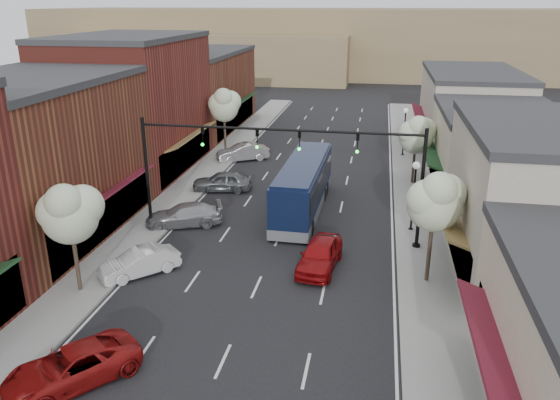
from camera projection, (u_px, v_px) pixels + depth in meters
The scene contains 28 objects.
ground at pixel (247, 308), 25.11m from camera, with size 160.00×160.00×0.00m, color black.
sidewalk_left at pixel (199, 177), 43.60m from camera, with size 2.80×73.00×0.15m, color gray.
sidewalk_right at pixel (414, 189), 40.77m from camera, with size 2.80×73.00×0.15m, color gray.
curb_left at pixel (216, 178), 43.36m from camera, with size 0.25×73.00×0.17m, color gray.
curb_right at pixel (395, 188), 41.01m from camera, with size 0.25×73.00×0.17m, color gray.
bldg_left_midnear at pixel (30, 161), 31.45m from camera, with size 10.14×14.10×9.40m.
bldg_left_midfar at pixel (133, 105), 44.14m from camera, with size 10.14×14.10×10.90m.
bldg_left_far at pixel (197, 91), 59.35m from camera, with size 10.14×18.10×8.40m.
bldg_right_midnear at pixel (543, 203), 27.01m from camera, with size 9.14×12.10×7.90m.
bldg_right_midfar at pixel (495, 154), 38.36m from camera, with size 9.14×12.10×6.40m.
bldg_right_far at pixel (468, 111), 51.13m from camera, with size 9.14×16.10×7.40m.
hill_far at pixel (355, 41), 106.25m from camera, with size 120.00×30.00×12.00m, color #7A6647.
hill_near at pixel (214, 55), 100.04m from camera, with size 50.00×20.00×8.00m, color #7A6647.
signal_mast_right at pixel (379, 169), 29.98m from camera, with size 8.22×0.46×7.00m.
signal_mast_left at pixel (184, 159), 31.87m from camera, with size 8.22×0.46×7.00m.
tree_right_near at pixel (436, 200), 25.83m from camera, with size 2.85×2.65×5.95m.
tree_right_far at pixel (417, 134), 40.78m from camera, with size 2.85×2.65×5.43m.
tree_left_near at pixel (70, 212), 25.00m from camera, with size 2.85×2.65×5.69m.
tree_left_far at pixel (224, 104), 48.90m from camera, with size 2.85×2.65×6.13m.
lamp_post_near at pixel (415, 185), 32.48m from camera, with size 0.44×0.44×4.44m.
lamp_post_far at pixel (405, 124), 48.65m from camera, with size 0.44×0.44×4.44m.
coach_bus at pixel (303, 186), 36.18m from camera, with size 2.70×11.29×3.44m.
red_hatchback at pixel (320, 255), 28.64m from camera, with size 1.84×4.58×1.56m, color maroon.
parked_car_a at pixel (72, 367), 20.00m from camera, with size 2.27×4.92×1.37m, color maroon.
parked_car_b at pixel (140, 262), 28.01m from camera, with size 1.42×4.08×1.34m, color silver.
parked_car_c at pixel (184, 215), 34.19m from camera, with size 1.94×4.77×1.38m, color #97989C.
parked_car_d at pixel (222, 181), 40.44m from camera, with size 1.76×4.37×1.49m, color #515458.
parked_car_e at pixel (243, 152), 48.22m from camera, with size 1.60×4.58×1.51m, color #A9A8AE.
Camera 1 is at (5.42, -21.26, 13.29)m, focal length 35.00 mm.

